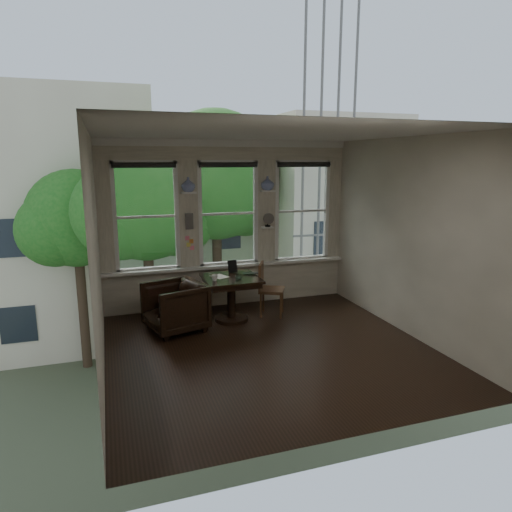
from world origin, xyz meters
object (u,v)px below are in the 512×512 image
object	(u,v)px
armchair_left	(175,307)
table	(231,299)
laptop	(251,274)
side_chair_right	(272,289)
mug	(215,278)

from	to	relation	value
armchair_left	table	bearing A→B (deg)	84.49
table	laptop	bearing A→B (deg)	7.68
side_chair_right	laptop	size ratio (longest dim) A/B	3.03
table	side_chair_right	size ratio (longest dim) A/B	0.98
side_chair_right	mug	xyz separation A→B (m)	(-1.05, -0.18, 0.34)
table	armchair_left	distance (m)	0.98
armchair_left	laptop	distance (m)	1.41
table	mug	bearing A→B (deg)	-156.95
table	mug	xyz separation A→B (m)	(-0.31, -0.13, 0.42)
table	armchair_left	xyz separation A→B (m)	(-0.97, -0.18, 0.02)
side_chair_right	laptop	bearing A→B (deg)	115.87
table	mug	distance (m)	0.54
laptop	armchair_left	bearing A→B (deg)	-145.50
laptop	mug	size ratio (longest dim) A/B	2.90
laptop	mug	xyz separation A→B (m)	(-0.68, -0.18, 0.04)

